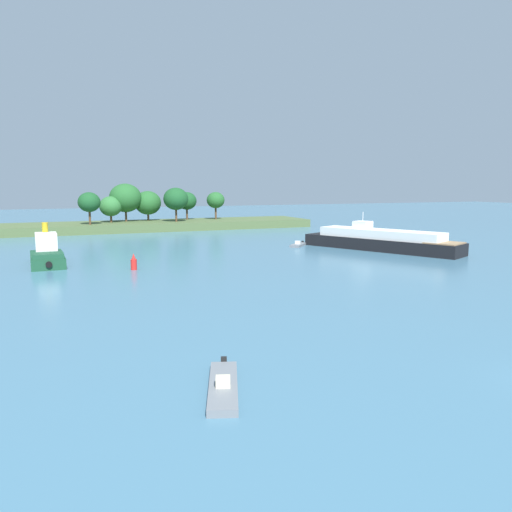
% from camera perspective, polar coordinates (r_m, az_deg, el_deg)
% --- Properties ---
extents(treeline_island, '(92.10, 14.75, 10.15)m').
position_cam_1_polar(treeline_island, '(109.50, -17.39, 4.15)').
color(treeline_island, '#4C6038').
rests_on(treeline_island, ground).
extents(fishing_skiff, '(3.19, 6.00, 0.86)m').
position_cam_1_polar(fishing_skiff, '(24.60, -3.76, -14.56)').
color(fishing_skiff, slate).
rests_on(fishing_skiff, ground).
extents(white_riverboat, '(14.54, 23.89, 5.56)m').
position_cam_1_polar(white_riverboat, '(76.46, 13.98, 1.73)').
color(white_riverboat, black).
rests_on(white_riverboat, ground).
extents(small_motorboat, '(4.31, 4.43, 0.87)m').
position_cam_1_polar(small_motorboat, '(79.44, 4.85, 1.29)').
color(small_motorboat, slate).
rests_on(small_motorboat, ground).
extents(tugboat, '(4.08, 10.48, 5.03)m').
position_cam_1_polar(tugboat, '(65.81, -22.72, 0.19)').
color(tugboat, '#19472D').
rests_on(tugboat, ground).
extents(channel_buoy_red, '(0.70, 0.70, 1.90)m').
position_cam_1_polar(channel_buoy_red, '(58.83, -13.76, -0.75)').
color(channel_buoy_red, red).
rests_on(channel_buoy_red, ground).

